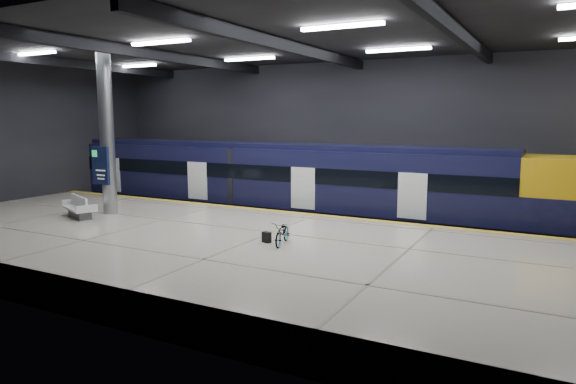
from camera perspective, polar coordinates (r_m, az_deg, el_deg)
The scene contains 10 objects.
ground at distance 19.65m, azimuth -0.38°, elevation -7.05°, with size 30.00×30.00×0.00m, color black.
room_shell at distance 18.96m, azimuth -0.39°, elevation 9.86°, with size 30.10×16.10×8.05m.
platform at distance 17.42m, azimuth -4.30°, elevation -7.21°, with size 30.00×11.00×1.10m, color beige.
safety_strip at distance 21.80m, azimuth 3.04°, elevation -2.54°, with size 30.00×0.40×0.01m, color gold.
rails at distance 24.48m, azimuth 5.73°, elevation -3.82°, with size 30.00×1.52×0.16m.
train at distance 25.15m, azimuth 0.63°, elevation 1.12°, with size 29.40×2.84×3.79m.
bench at distance 22.88m, azimuth -22.14°, elevation -1.85°, with size 2.20×1.59×0.90m.
bicycle at distance 16.69m, azimuth -0.62°, elevation -4.56°, with size 0.51×1.47×0.77m, color #99999E.
pannier_bag at distance 17.03m, azimuth -2.40°, elevation -5.04°, with size 0.30×0.18×0.35m, color black.
info_column at distance 23.10m, azimuth -19.53°, elevation 5.99°, with size 0.90×0.78×6.90m.
Camera 1 is at (8.96, -16.69, 5.21)m, focal length 32.00 mm.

